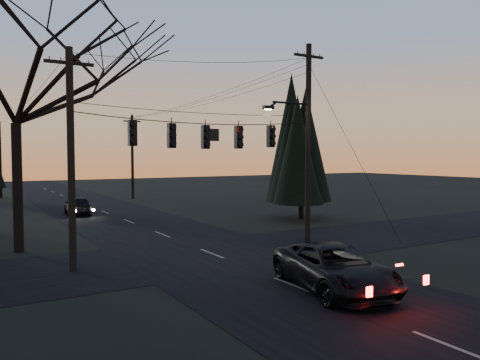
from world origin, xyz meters
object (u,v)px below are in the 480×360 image
utility_pole_far_r (133,199)px  sedan_oncoming_a (78,206)px  utility_pole_far_l (1,198)px  bare_tree_left (15,71)px  utility_pole_right (307,242)px  evergreen_right (301,147)px  utility_pole_left (73,271)px  suv_near (335,268)px

utility_pole_far_r → sedan_oncoming_a: 13.14m
utility_pole_far_l → bare_tree_left: size_ratio=0.68×
utility_pole_right → evergreen_right: evergreen_right is taller
utility_pole_far_l → sedan_oncoming_a: (3.83, -18.65, 0.71)m
utility_pole_left → bare_tree_left: (-1.39, 4.97, 8.25)m
sedan_oncoming_a → suv_near: bearing=103.1°
utility_pole_far_r → utility_pole_far_l: 14.01m
utility_pole_far_r → utility_pole_far_l: bearing=145.2°
utility_pole_right → utility_pole_far_l: 37.79m
utility_pole_left → sedan_oncoming_a: utility_pole_left is taller
utility_pole_left → bare_tree_left: bare_tree_left is taller
utility_pole_far_l → suv_near: utility_pole_far_l is taller
utility_pole_left → utility_pole_far_r: size_ratio=1.00×
bare_tree_left → sedan_oncoming_a: (5.23, 12.38, -7.54)m
utility_pole_left → bare_tree_left: size_ratio=0.72×
utility_pole_far_r → utility_pole_far_l: size_ratio=1.06×
utility_pole_far_l → sedan_oncoming_a: 19.05m
utility_pole_far_l → utility_pole_left: bearing=-90.0°
utility_pole_far_r → suv_near: 35.47m
utility_pole_far_r → evergreen_right: bearing=-76.0°
utility_pole_far_r → sedan_oncoming_a: (-7.67, -10.65, 0.71)m
utility_pole_right → utility_pole_left: utility_pole_right is taller
utility_pole_left → utility_pole_far_r: (11.50, 28.00, 0.00)m
evergreen_right → sedan_oncoming_a: 17.02m
utility_pole_right → utility_pole_far_r: size_ratio=1.18×
suv_near → evergreen_right: bearing=67.1°
utility_pole_far_r → bare_tree_left: bearing=-119.2°
utility_pole_left → utility_pole_far_r: same height
bare_tree_left → evergreen_right: size_ratio=1.33×
utility_pole_left → evergreen_right: bearing=23.0°
utility_pole_left → utility_pole_far_l: bearing=90.0°
utility_pole_far_l → sedan_oncoming_a: bearing=-78.4°
utility_pole_right → utility_pole_left: size_ratio=1.18×
utility_pole_right → bare_tree_left: (-12.89, 4.97, 8.25)m
bare_tree_left → evergreen_right: 18.50m
utility_pole_right → suv_near: (-4.70, -7.15, 0.74)m
sedan_oncoming_a → utility_pole_far_l: bearing=-72.2°
utility_pole_left → sedan_oncoming_a: size_ratio=2.03×
utility_pole_left → evergreen_right: 18.83m
bare_tree_left → suv_near: bare_tree_left is taller
utility_pole_left → utility_pole_far_l: 36.00m
utility_pole_far_l → sedan_oncoming_a: size_ratio=1.91×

